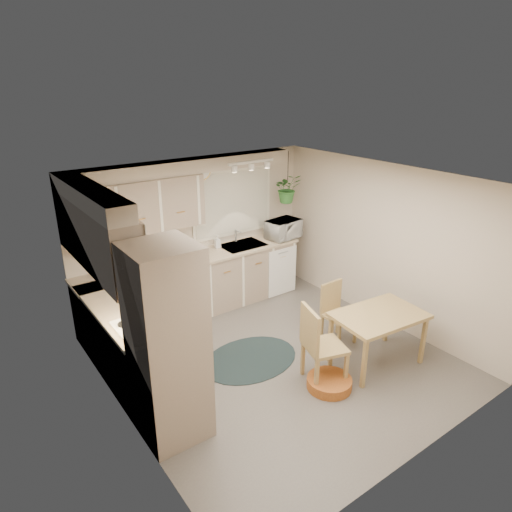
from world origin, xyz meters
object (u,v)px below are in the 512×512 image
braided_rug (250,359)px  microwave (283,227)px  chair_left (325,345)px  pet_bed (329,383)px  dining_table (377,338)px  chair_back (339,314)px

braided_rug → microwave: bearing=40.5°
chair_left → microwave: (1.26, 2.37, 0.62)m
pet_bed → microwave: (1.30, 2.52, 1.07)m
dining_table → chair_back: size_ratio=1.32×
chair_back → microwave: bearing=-105.4°
dining_table → chair_left: bearing=172.1°
dining_table → braided_rug: size_ratio=0.85×
dining_table → pet_bed: 0.91m
microwave → braided_rug: bearing=-147.7°
dining_table → braided_rug: (-1.30, 1.00, -0.35)m
chair_left → pet_bed: chair_left is taller
pet_bed → microwave: size_ratio=0.95×
chair_left → chair_back: (0.79, 0.53, -0.08)m
chair_left → braided_rug: (-0.48, 0.89, -0.50)m
chair_back → microwave: (0.47, 1.84, 0.70)m
pet_bed → microwave: bearing=62.7°
braided_rug → pet_bed: (0.43, -1.04, 0.06)m
dining_table → chair_left: 0.84m
dining_table → chair_left: chair_left is taller
chair_back → pet_bed: 1.14m
chair_back → braided_rug: 1.38m
pet_bed → braided_rug: bearing=112.7°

